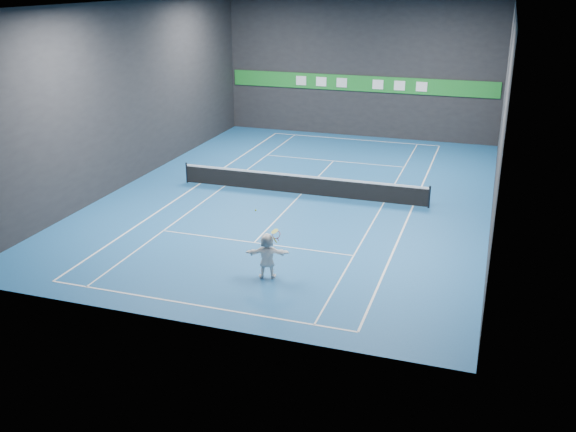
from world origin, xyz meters
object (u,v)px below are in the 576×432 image
(tennis_ball, at_px, (256,210))
(tennis_net, at_px, (301,184))
(player, at_px, (267,256))
(tennis_racket, at_px, (276,235))

(tennis_ball, bearing_deg, tennis_net, 97.26)
(player, xyz_separation_m, tennis_ball, (-0.43, 0.06, 1.64))
(tennis_racket, bearing_deg, tennis_ball, 179.34)
(player, height_order, tennis_net, player)
(tennis_net, distance_m, tennis_racket, 9.42)
(tennis_ball, bearing_deg, player, -7.54)
(tennis_racket, bearing_deg, player, -171.68)
(tennis_net, bearing_deg, player, -80.18)
(tennis_racket, bearing_deg, tennis_net, 101.84)
(player, distance_m, tennis_racket, 0.87)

